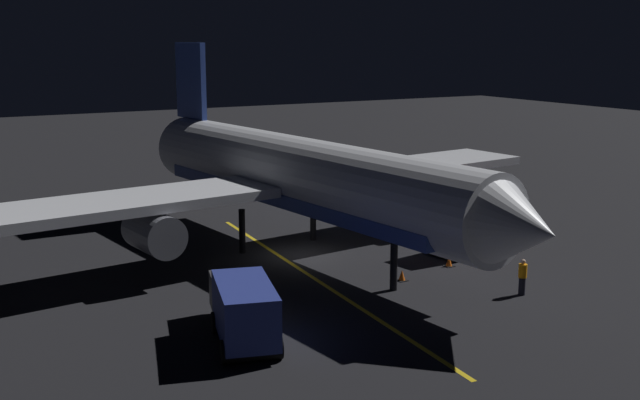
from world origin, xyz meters
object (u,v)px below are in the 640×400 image
Objects in this scene: baggage_truck at (243,309)px; traffic_cone_near_right at (449,262)px; catering_truck at (471,229)px; ground_crew_worker at (522,277)px; traffic_cone_near_left at (402,276)px; airliner at (296,177)px.

baggage_truck is 14.35m from traffic_cone_near_right.
catering_truck is (-16.66, -5.99, -0.03)m from baggage_truck.
ground_crew_worker is 3.16× the size of traffic_cone_near_left.
airliner is at bearing -72.87° from traffic_cone_near_left.
traffic_cone_near_left is 3.71m from traffic_cone_near_right.
baggage_truck is (7.88, 10.45, -3.05)m from airliner.
baggage_truck is at bearing 16.90° from traffic_cone_near_right.
traffic_cone_near_left is (-10.07, -3.32, -1.04)m from baggage_truck.
airliner reaches higher than ground_crew_worker.
airliner reaches higher than traffic_cone_near_right.
airliner is 8.51m from traffic_cone_near_left.
ground_crew_worker is (2.95, 7.25, -0.38)m from catering_truck.
baggage_truck is 12.08× the size of traffic_cone_near_left.
baggage_truck reaches higher than traffic_cone_near_right.
catering_truck is 7.18m from traffic_cone_near_left.
traffic_cone_near_right is (2.97, 1.83, -1.01)m from catering_truck.
baggage_truck is at bearing 18.26° from traffic_cone_near_left.
catering_truck is 3.92× the size of ground_crew_worker.
catering_truck is at bearing -157.97° from traffic_cone_near_left.
ground_crew_worker is at bearing 90.25° from traffic_cone_near_right.
catering_truck is at bearing -112.12° from ground_crew_worker.
baggage_truck is 10.66m from traffic_cone_near_left.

